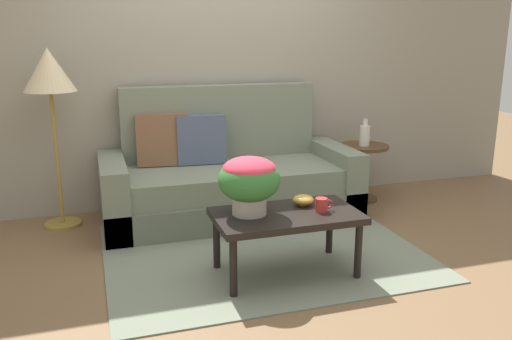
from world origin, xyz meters
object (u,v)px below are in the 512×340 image
couch (227,178)px  coffee_table (286,220)px  potted_plant (249,179)px  snack_bowl (303,200)px  side_table (363,162)px  table_vase (365,135)px  floor_lamp (49,79)px  coffee_mug (322,205)px

couch → coffee_table: size_ratio=2.28×
potted_plant → snack_bowl: size_ratio=2.77×
side_table → table_vase: (-0.01, -0.02, 0.27)m
table_vase → floor_lamp: bearing=177.1°
couch → floor_lamp: floor_lamp is taller
snack_bowl → side_table: bearing=46.8°
floor_lamp → snack_bowl: size_ratio=10.07×
snack_bowl → floor_lamp: bearing=140.9°
couch → potted_plant: size_ratio=5.39×
table_vase → coffee_table: bearing=-134.7°
coffee_mug → potted_plant: bearing=168.5°
coffee_mug → table_vase: size_ratio=0.49×
potted_plant → coffee_mug: 0.51m
snack_bowl → table_vase: 1.62m
coffee_table → table_vase: (1.26, 1.28, 0.26)m
couch → coffee_table: (0.07, -1.28, 0.05)m
couch → snack_bowl: (0.23, -1.17, 0.14)m
coffee_table → floor_lamp: floor_lamp is taller
couch → side_table: size_ratio=4.00×
floor_lamp → coffee_mug: bearing=-41.1°
couch → floor_lamp: bearing=174.3°
potted_plant → coffee_table: bearing=-11.7°
side_table → table_vase: bearing=-124.1°
couch → snack_bowl: size_ratio=14.94×
coffee_table → table_vase: size_ratio=3.77×
couch → table_vase: 1.37m
coffee_mug → side_table: bearing=52.0°
side_table → table_vase: 0.27m
coffee_table → table_vase: table_vase is taller
couch → potted_plant: bearing=-97.8°
floor_lamp → potted_plant: 1.91m
table_vase → snack_bowl: bearing=-133.3°
coffee_table → side_table: side_table is taller
snack_bowl → table_vase: (1.10, 1.17, 0.17)m
coffee_table → potted_plant: (-0.24, 0.05, 0.28)m
potted_plant → coffee_mug: bearing=-11.5°
coffee_table → snack_bowl: size_ratio=6.54×
coffee_mug → snack_bowl: coffee_mug is taller
snack_bowl → table_vase: size_ratio=0.58×
couch → coffee_table: 1.28m
couch → coffee_mug: couch is taller
floor_lamp → coffee_mug: 2.35m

